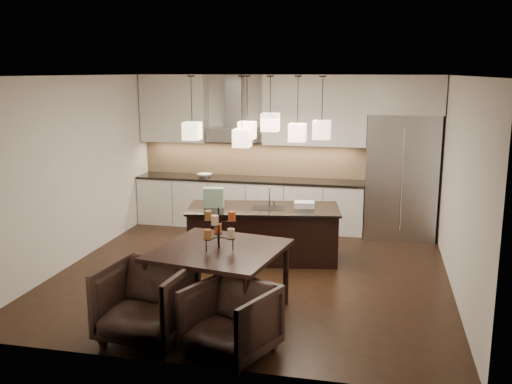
% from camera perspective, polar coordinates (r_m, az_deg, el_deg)
% --- Properties ---
extents(floor, '(5.50, 5.50, 0.02)m').
position_cam_1_polar(floor, '(8.36, -0.30, -8.08)').
color(floor, black).
rests_on(floor, ground).
extents(ceiling, '(5.50, 5.50, 0.02)m').
position_cam_1_polar(ceiling, '(7.85, -0.32, 11.64)').
color(ceiling, white).
rests_on(ceiling, wall_back).
extents(wall_back, '(5.50, 0.02, 2.80)m').
position_cam_1_polar(wall_back, '(10.66, 2.98, 4.10)').
color(wall_back, silver).
rests_on(wall_back, ground).
extents(wall_front, '(5.50, 0.02, 2.80)m').
position_cam_1_polar(wall_front, '(5.40, -6.82, -3.77)').
color(wall_front, silver).
rests_on(wall_front, ground).
extents(wall_left, '(0.02, 5.50, 2.80)m').
position_cam_1_polar(wall_left, '(9.00, -17.73, 2.09)').
color(wall_left, silver).
rests_on(wall_left, ground).
extents(wall_right, '(0.02, 5.50, 2.80)m').
position_cam_1_polar(wall_right, '(7.86, 19.72, 0.59)').
color(wall_right, silver).
rests_on(wall_right, ground).
extents(refrigerator, '(1.20, 0.72, 2.15)m').
position_cam_1_polar(refrigerator, '(10.20, 14.32, 1.54)').
color(refrigerator, '#B7B7BA').
rests_on(refrigerator, floor).
extents(fridge_panel, '(1.26, 0.72, 0.65)m').
position_cam_1_polar(fridge_panel, '(10.05, 14.73, 9.41)').
color(fridge_panel, silver).
rests_on(fridge_panel, refrigerator).
extents(lower_cabinets, '(4.21, 0.62, 0.88)m').
position_cam_1_polar(lower_cabinets, '(10.64, -0.69, -1.16)').
color(lower_cabinets, silver).
rests_on(lower_cabinets, floor).
extents(countertop, '(4.21, 0.66, 0.04)m').
position_cam_1_polar(countertop, '(10.54, -0.70, 1.28)').
color(countertop, black).
rests_on(countertop, lower_cabinets).
extents(backsplash, '(4.21, 0.02, 0.63)m').
position_cam_1_polar(backsplash, '(10.77, -0.34, 3.32)').
color(backsplash, tan).
rests_on(backsplash, countertop).
extents(upper_cab_left, '(1.25, 0.35, 1.25)m').
position_cam_1_polar(upper_cab_left, '(10.94, -8.18, 8.28)').
color(upper_cab_left, silver).
rests_on(upper_cab_left, wall_back).
extents(upper_cab_right, '(1.85, 0.35, 1.25)m').
position_cam_1_polar(upper_cab_right, '(10.32, 5.91, 8.12)').
color(upper_cab_right, silver).
rests_on(upper_cab_right, wall_back).
extents(hood_canopy, '(0.90, 0.52, 0.24)m').
position_cam_1_polar(hood_canopy, '(10.54, -2.24, 5.77)').
color(hood_canopy, '#B7B7BA').
rests_on(hood_canopy, wall_back).
extents(hood_chimney, '(0.30, 0.28, 0.96)m').
position_cam_1_polar(hood_chimney, '(10.60, -2.12, 9.06)').
color(hood_chimney, '#B7B7BA').
rests_on(hood_chimney, hood_canopy).
extents(fruit_bowl, '(0.32, 0.32, 0.06)m').
position_cam_1_polar(fruit_bowl, '(10.71, -5.15, 1.68)').
color(fruit_bowl, silver).
rests_on(fruit_bowl, countertop).
extents(island_body, '(2.34, 1.25, 0.78)m').
position_cam_1_polar(island_body, '(8.82, 0.74, -4.26)').
color(island_body, black).
rests_on(island_body, floor).
extents(island_top, '(2.42, 1.33, 0.04)m').
position_cam_1_polar(island_top, '(8.71, 0.75, -1.67)').
color(island_top, black).
rests_on(island_top, island_body).
extents(faucet, '(0.12, 0.23, 0.34)m').
position_cam_1_polar(faucet, '(8.75, 1.36, -0.35)').
color(faucet, silver).
rests_on(faucet, island_top).
extents(tote_bag, '(0.33, 0.21, 0.30)m').
position_cam_1_polar(tote_bag, '(8.72, -4.25, -0.55)').
color(tote_bag, '#164D34').
rests_on(tote_bag, island_top).
extents(food_container, '(0.33, 0.26, 0.09)m').
position_cam_1_polar(food_container, '(8.73, 4.85, -1.27)').
color(food_container, silver).
rests_on(food_container, island_top).
extents(dining_table, '(1.61, 1.61, 0.83)m').
position_cam_1_polar(dining_table, '(6.83, -3.67, -8.96)').
color(dining_table, black).
rests_on(dining_table, floor).
extents(candelabra, '(0.46, 0.46, 0.49)m').
position_cam_1_polar(candelabra, '(6.63, -3.74, -3.62)').
color(candelabra, black).
rests_on(candelabra, dining_table).
extents(candle_a, '(0.10, 0.10, 0.11)m').
position_cam_1_polar(candle_a, '(6.58, -2.52, -4.15)').
color(candle_a, beige).
rests_on(candle_a, candelabra).
extents(candle_b, '(0.10, 0.10, 0.11)m').
position_cam_1_polar(candle_b, '(6.79, -3.83, -3.65)').
color(candle_b, '#C04B20').
rests_on(candle_b, candelabra).
extents(candle_c, '(0.10, 0.10, 0.11)m').
position_cam_1_polar(candle_c, '(6.56, -4.86, -4.23)').
color(candle_c, '#A0622C').
rests_on(candle_c, candelabra).
extents(candle_d, '(0.10, 0.10, 0.11)m').
position_cam_1_polar(candle_d, '(6.63, -2.43, -2.43)').
color(candle_d, '#C04B20').
rests_on(candle_d, candelabra).
extents(candle_e, '(0.10, 0.10, 0.11)m').
position_cam_1_polar(candle_e, '(6.68, -4.79, -2.36)').
color(candle_e, '#A0622C').
rests_on(candle_e, candelabra).
extents(candle_f, '(0.10, 0.10, 0.11)m').
position_cam_1_polar(candle_f, '(6.46, -4.14, -2.84)').
color(candle_f, beige).
rests_on(candle_f, candelabra).
extents(armchair_left, '(0.98, 1.00, 0.84)m').
position_cam_1_polar(armchair_left, '(6.38, -10.91, -10.70)').
color(armchair_left, black).
rests_on(armchair_left, floor).
extents(armchair_right, '(1.05, 1.06, 0.74)m').
position_cam_1_polar(armchair_right, '(5.95, -2.57, -12.73)').
color(armchair_right, black).
rests_on(armchair_right, floor).
extents(pendant_a, '(0.24, 0.24, 0.26)m').
position_cam_1_polar(pendant_a, '(8.53, -6.40, 6.08)').
color(pendant_a, beige).
rests_on(pendant_a, ceiling).
extents(pendant_b, '(0.24, 0.24, 0.26)m').
position_cam_1_polar(pendant_b, '(8.62, -0.89, 6.19)').
color(pendant_b, beige).
rests_on(pendant_b, ceiling).
extents(pendant_c, '(0.24, 0.24, 0.26)m').
position_cam_1_polar(pendant_c, '(8.31, 1.43, 6.98)').
color(pendant_c, beige).
rests_on(pendant_c, ceiling).
extents(pendant_d, '(0.24, 0.24, 0.26)m').
position_cam_1_polar(pendant_d, '(8.39, 4.16, 5.94)').
color(pendant_d, beige).
rests_on(pendant_d, ceiling).
extents(pendant_e, '(0.24, 0.24, 0.26)m').
position_cam_1_polar(pendant_e, '(8.12, 6.59, 6.19)').
color(pendant_e, beige).
rests_on(pendant_e, ceiling).
extents(pendant_f, '(0.24, 0.24, 0.26)m').
position_cam_1_polar(pendant_f, '(8.31, -1.40, 5.40)').
color(pendant_f, beige).
rests_on(pendant_f, ceiling).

